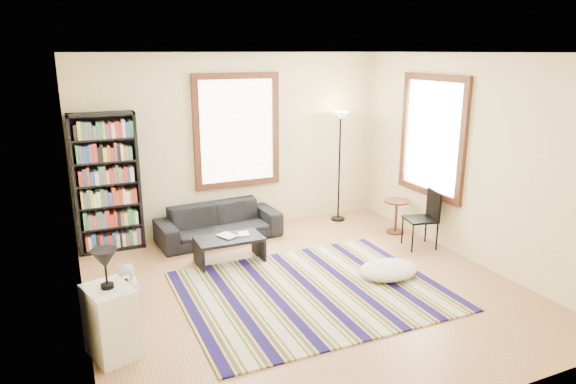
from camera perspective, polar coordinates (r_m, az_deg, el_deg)
name	(u,v)px	position (r m, az deg, el deg)	size (l,w,h in m)	color
floor	(304,291)	(6.45, 1.84, -10.99)	(5.00, 5.00, 0.10)	#AF7650
ceiling	(307,48)	(5.78, 2.10, 15.72)	(5.00, 5.00, 0.10)	white
wall_back	(236,143)	(8.27, -5.83, 5.46)	(5.00, 0.10, 2.80)	beige
wall_front	(460,254)	(3.93, 18.57, -6.59)	(5.00, 0.10, 2.80)	beige
wall_left	(68,203)	(5.38, -23.25, -1.16)	(0.10, 5.00, 2.80)	beige
wall_right	(475,159)	(7.41, 20.02, 3.44)	(0.10, 5.00, 2.80)	beige
window_back	(237,131)	(8.16, -5.69, 6.75)	(1.20, 0.06, 1.60)	white
window_right	(432,136)	(7.91, 15.74, 5.97)	(0.06, 1.20, 1.60)	white
rug	(312,290)	(6.35, 2.73, -10.86)	(3.09, 2.47, 0.02)	#110C40
sofa	(219,223)	(7.95, -7.67, -3.40)	(0.73, 1.87, 0.55)	black
bookshelf	(107,183)	(7.75, -19.47, 0.94)	(0.90, 0.30, 2.00)	black
coffee_table	(229,250)	(7.14, -6.52, -6.39)	(0.90, 0.50, 0.36)	black
book_a	(222,238)	(7.04, -7.35, -5.06)	(0.26, 0.19, 0.02)	beige
book_b	(238,234)	(7.16, -5.54, -4.69)	(0.14, 0.20, 0.01)	beige
floor_cushion	(388,270)	(6.79, 11.07, -8.48)	(0.80, 0.60, 0.20)	beige
floor_lamp	(339,167)	(8.68, 5.72, 2.77)	(0.30, 0.30, 1.86)	black
side_table	(396,217)	(8.36, 11.91, -2.68)	(0.40, 0.40, 0.54)	#441C11
folding_chair	(420,219)	(7.79, 14.49, -2.96)	(0.42, 0.40, 0.86)	black
white_cabinet	(111,322)	(5.26, -19.07, -13.48)	(0.38, 0.50, 0.70)	silver
table_lamp	(106,269)	(5.03, -19.61, -8.07)	(0.24, 0.24, 0.38)	black
dog	(124,281)	(6.27, -17.76, -9.37)	(0.38, 0.54, 0.54)	#B1B1B1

